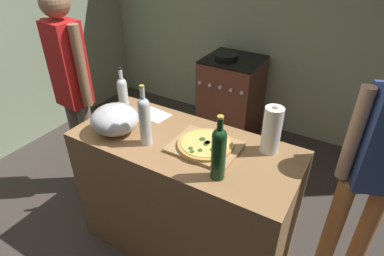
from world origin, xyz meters
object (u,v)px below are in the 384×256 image
at_px(paper_towel_roll, 272,130).
at_px(wine_bottle_dark, 123,93).
at_px(mixing_bowl, 115,119).
at_px(wine_bottle_green, 145,119).
at_px(stove, 231,97).
at_px(person_in_stripes, 72,85).
at_px(person_in_red, 373,167).
at_px(pizza, 205,144).
at_px(wine_bottle_amber, 219,151).

distance_m(paper_towel_roll, wine_bottle_dark, 1.05).
relative_size(mixing_bowl, wine_bottle_green, 0.79).
xyz_separation_m(stove, person_in_stripes, (-0.71, -1.50, 0.56)).
xyz_separation_m(mixing_bowl, wine_bottle_dark, (-0.13, 0.24, 0.05)).
bearing_deg(person_in_red, wine_bottle_green, -158.51).
bearing_deg(pizza, wine_bottle_dark, 171.62).
xyz_separation_m(mixing_bowl, person_in_stripes, (-0.66, 0.24, -0.01)).
height_order(wine_bottle_amber, person_in_stripes, person_in_stripes).
bearing_deg(wine_bottle_green, wine_bottle_amber, -6.58).
bearing_deg(wine_bottle_amber, stove, 111.81).
distance_m(pizza, paper_towel_roll, 0.39).
xyz_separation_m(wine_bottle_dark, person_in_stripes, (-0.53, 0.00, -0.06)).
relative_size(stove, person_in_stripes, 0.54).
bearing_deg(person_in_red, paper_towel_roll, -162.51).
bearing_deg(wine_bottle_green, stove, 96.73).
bearing_deg(wine_bottle_green, paper_towel_roll, 24.64).
distance_m(mixing_bowl, wine_bottle_amber, 0.77).
bearing_deg(paper_towel_roll, wine_bottle_green, -155.36).
xyz_separation_m(wine_bottle_dark, wine_bottle_green, (0.38, -0.24, 0.03)).
relative_size(wine_bottle_green, person_in_red, 0.24).
bearing_deg(wine_bottle_amber, person_in_red, 37.41).
xyz_separation_m(wine_bottle_dark, stove, (0.18, 1.50, -0.63)).
bearing_deg(wine_bottle_amber, wine_bottle_green, 173.42).
height_order(paper_towel_roll, stove, paper_towel_roll).
relative_size(mixing_bowl, paper_towel_roll, 1.04).
bearing_deg(paper_towel_roll, person_in_red, 17.49).
relative_size(person_in_stripes, person_in_red, 1.08).
xyz_separation_m(pizza, person_in_red, (0.89, 0.35, -0.05)).
bearing_deg(person_in_red, wine_bottle_amber, -142.59).
height_order(wine_bottle_dark, person_in_stripes, person_in_stripes).
xyz_separation_m(wine_bottle_amber, stove, (-0.72, 1.80, -0.65)).
relative_size(paper_towel_roll, wine_bottle_dark, 0.87).
height_order(pizza, person_in_red, person_in_red).
distance_m(stove, person_in_stripes, 1.75).
distance_m(wine_bottle_green, person_in_red, 1.33).
bearing_deg(wine_bottle_dark, pizza, -8.38).
bearing_deg(wine_bottle_amber, paper_towel_roll, 67.17).
bearing_deg(paper_towel_roll, mixing_bowl, -161.64).
bearing_deg(stove, wine_bottle_amber, -68.19).
bearing_deg(mixing_bowl, person_in_stripes, 160.01).
distance_m(pizza, wine_bottle_amber, 0.30).
distance_m(wine_bottle_dark, person_in_red, 1.63).
relative_size(paper_towel_roll, person_in_stripes, 0.17).
relative_size(wine_bottle_amber, person_in_stripes, 0.22).
bearing_deg(pizza, wine_bottle_amber, -47.01).
xyz_separation_m(paper_towel_roll, wine_bottle_amber, (-0.15, -0.37, 0.02)).
xyz_separation_m(pizza, person_in_stripes, (-1.25, 0.11, 0.05)).
bearing_deg(paper_towel_roll, wine_bottle_dark, -176.34).
distance_m(pizza, person_in_red, 0.96).
relative_size(wine_bottle_green, wine_bottle_amber, 1.03).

